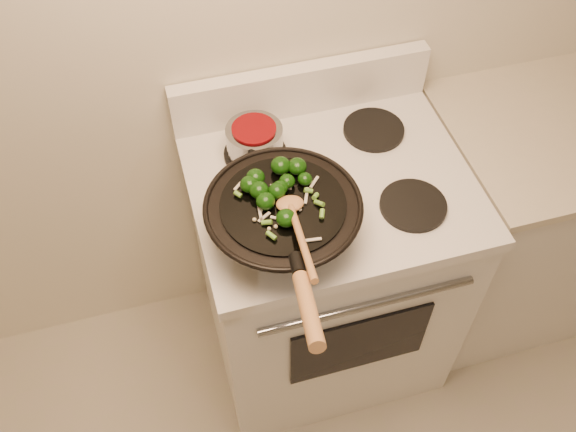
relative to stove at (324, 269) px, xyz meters
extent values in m
cube|color=white|center=(0.00, 0.00, -0.03)|extent=(0.76, 0.64, 0.88)
cube|color=white|center=(0.00, 0.00, 0.43)|extent=(0.78, 0.66, 0.04)
cube|color=white|center=(0.00, 0.30, 0.53)|extent=(0.78, 0.05, 0.16)
cylinder|color=gray|center=(0.00, -0.33, 0.31)|extent=(0.60, 0.02, 0.02)
cube|color=black|center=(0.00, -0.33, 0.08)|extent=(0.42, 0.01, 0.28)
cylinder|color=black|center=(-0.18, -0.15, 0.46)|extent=(0.18, 0.18, 0.01)
cylinder|color=black|center=(0.18, -0.15, 0.46)|extent=(0.18, 0.18, 0.01)
cylinder|color=black|center=(-0.18, 0.15, 0.46)|extent=(0.18, 0.18, 0.01)
cylinder|color=black|center=(0.18, 0.15, 0.46)|extent=(0.18, 0.18, 0.01)
cube|color=white|center=(0.78, 0.03, -0.03)|extent=(0.73, 0.60, 0.88)
cube|color=beige|center=(0.78, 0.03, 0.42)|extent=(0.75, 0.62, 0.03)
torus|color=black|center=(-0.18, -0.15, 0.58)|extent=(0.39, 0.39, 0.01)
cylinder|color=black|center=(-0.18, -0.15, 0.58)|extent=(0.31, 0.31, 0.01)
cylinder|color=black|center=(-0.21, -0.37, 0.64)|extent=(0.04, 0.07, 0.05)
cylinder|color=#AC7643|center=(-0.22, -0.50, 0.67)|extent=(0.06, 0.21, 0.09)
ellipsoid|color=black|center=(-0.19, -0.12, 0.60)|extent=(0.04, 0.04, 0.04)
cylinder|color=#45832F|center=(-0.17, -0.12, 0.59)|extent=(0.02, 0.02, 0.01)
ellipsoid|color=black|center=(-0.15, -0.10, 0.60)|extent=(0.04, 0.04, 0.03)
ellipsoid|color=black|center=(-0.25, -0.09, 0.60)|extent=(0.05, 0.05, 0.04)
ellipsoid|color=black|center=(-0.12, -0.06, 0.60)|extent=(0.05, 0.05, 0.04)
cylinder|color=#45832F|center=(-0.10, -0.06, 0.59)|extent=(0.02, 0.02, 0.01)
ellipsoid|color=black|center=(-0.23, -0.11, 0.60)|extent=(0.05, 0.05, 0.04)
ellipsoid|color=black|center=(-0.22, -0.15, 0.60)|extent=(0.05, 0.05, 0.04)
ellipsoid|color=black|center=(-0.23, -0.07, 0.60)|extent=(0.05, 0.05, 0.04)
cylinder|color=#45832F|center=(-0.21, -0.07, 0.59)|extent=(0.01, 0.02, 0.02)
ellipsoid|color=black|center=(-0.16, -0.05, 0.60)|extent=(0.05, 0.05, 0.04)
ellipsoid|color=black|center=(-0.18, -0.11, 0.60)|extent=(0.04, 0.04, 0.03)
ellipsoid|color=black|center=(-0.11, -0.10, 0.60)|extent=(0.04, 0.04, 0.03)
cylinder|color=#45832F|center=(-0.10, -0.10, 0.59)|extent=(0.02, 0.02, 0.02)
ellipsoid|color=black|center=(-0.19, -0.21, 0.60)|extent=(0.05, 0.05, 0.04)
cube|color=beige|center=(-0.09, -0.11, 0.58)|extent=(0.03, 0.03, 0.00)
cube|color=beige|center=(-0.24, -0.17, 0.58)|extent=(0.01, 0.05, 0.00)
cube|color=beige|center=(-0.17, -0.10, 0.58)|extent=(0.05, 0.03, 0.00)
cube|color=beige|center=(-0.12, -0.15, 0.58)|extent=(0.03, 0.05, 0.00)
cube|color=beige|center=(-0.20, -0.13, 0.58)|extent=(0.04, 0.03, 0.00)
cube|color=beige|center=(-0.15, -0.09, 0.58)|extent=(0.01, 0.04, 0.00)
cube|color=beige|center=(-0.15, -0.17, 0.58)|extent=(0.02, 0.04, 0.00)
cube|color=beige|center=(-0.27, -0.07, 0.58)|extent=(0.03, 0.03, 0.00)
cube|color=beige|center=(-0.23, -0.18, 0.58)|extent=(0.04, 0.03, 0.00)
cube|color=beige|center=(-0.12, -0.05, 0.58)|extent=(0.05, 0.01, 0.00)
cube|color=beige|center=(-0.15, -0.28, 0.58)|extent=(0.05, 0.01, 0.00)
cube|color=beige|center=(-0.20, -0.20, 0.58)|extent=(0.05, 0.03, 0.00)
cube|color=beige|center=(-0.23, -0.14, 0.58)|extent=(0.02, 0.04, 0.00)
cylinder|color=#58932F|center=(-0.11, -0.14, 0.59)|extent=(0.03, 0.01, 0.02)
cylinder|color=#58932F|center=(-0.28, -0.10, 0.59)|extent=(0.03, 0.03, 0.02)
cylinder|color=#58932F|center=(-0.10, -0.21, 0.59)|extent=(0.03, 0.02, 0.02)
cylinder|color=#58932F|center=(-0.23, -0.20, 0.59)|extent=(0.02, 0.02, 0.01)
cylinder|color=#58932F|center=(-0.17, -0.21, 0.59)|extent=(0.03, 0.01, 0.02)
cylinder|color=#58932F|center=(-0.23, -0.24, 0.59)|extent=(0.03, 0.02, 0.01)
cylinder|color=#58932F|center=(-0.19, -0.12, 0.59)|extent=(0.02, 0.02, 0.01)
cylinder|color=#58932F|center=(-0.10, -0.16, 0.59)|extent=(0.03, 0.02, 0.02)
cylinder|color=#58932F|center=(-0.10, -0.18, 0.59)|extent=(0.02, 0.02, 0.01)
sphere|color=beige|center=(-0.26, -0.18, 0.59)|extent=(0.01, 0.01, 0.01)
sphere|color=beige|center=(-0.22, -0.22, 0.59)|extent=(0.01, 0.01, 0.01)
sphere|color=beige|center=(-0.23, -0.22, 0.59)|extent=(0.01, 0.01, 0.01)
ellipsoid|color=#AC7643|center=(-0.17, -0.17, 0.59)|extent=(0.07, 0.06, 0.02)
cylinder|color=#AC7643|center=(-0.18, -0.31, 0.63)|extent=(0.04, 0.28, 0.10)
cylinder|color=gray|center=(-0.18, 0.15, 0.51)|extent=(0.16, 0.16, 0.09)
cylinder|color=#630408|center=(-0.18, 0.15, 0.55)|extent=(0.12, 0.12, 0.01)
cylinder|color=black|center=(-0.22, 0.03, 0.55)|extent=(0.05, 0.10, 0.02)
camera|label=1|loc=(-0.44, -1.11, 1.78)|focal=40.00mm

